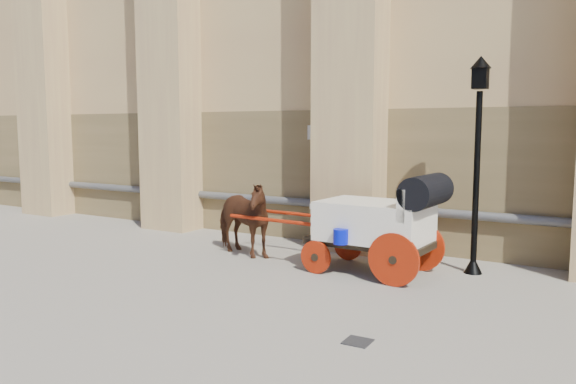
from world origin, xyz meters
The scene contains 5 objects.
ground centered at (0.00, 0.00, 0.00)m, with size 90.00×90.00×0.00m, color gray.
horse centered at (-2.67, 1.94, 0.78)m, with size 0.84×1.84×1.55m, color #5A311A.
carriage centered at (0.35, 2.01, 0.98)m, with size 4.22×1.52×1.82m.
street_lamp centered at (1.76, 2.92, 2.06)m, with size 0.36×0.36×3.84m.
drain_grate_near centered at (1.30, -1.17, 0.01)m, with size 0.32×0.32×0.01m, color black.
Camera 1 is at (3.92, -7.29, 2.61)m, focal length 35.00 mm.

